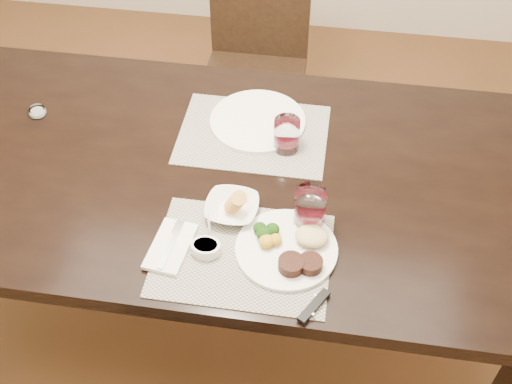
# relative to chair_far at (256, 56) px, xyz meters

# --- Properties ---
(ground_plane) EXTENTS (4.50, 4.50, 0.00)m
(ground_plane) POSITION_rel_chair_far_xyz_m (0.00, -0.93, -0.50)
(ground_plane) COLOR #432E15
(ground_plane) RESTS_ON ground
(dining_table) EXTENTS (2.00, 1.00, 0.75)m
(dining_table) POSITION_rel_chair_far_xyz_m (0.00, -0.93, 0.16)
(dining_table) COLOR black
(dining_table) RESTS_ON ground
(chair_far) EXTENTS (0.42, 0.42, 0.90)m
(chair_far) POSITION_rel_chair_far_xyz_m (0.00, 0.00, 0.00)
(chair_far) COLOR black
(chair_far) RESTS_ON ground
(placemat_near) EXTENTS (0.46, 0.34, 0.00)m
(placemat_near) POSITION_rel_chair_far_xyz_m (0.15, -1.24, 0.25)
(placemat_near) COLOR gray
(placemat_near) RESTS_ON dining_table
(placemat_far) EXTENTS (0.46, 0.34, 0.00)m
(placemat_far) POSITION_rel_chair_far_xyz_m (0.11, -0.77, 0.25)
(placemat_far) COLOR gray
(placemat_far) RESTS_ON dining_table
(dinner_plate) EXTENTS (0.27, 0.27, 0.05)m
(dinner_plate) POSITION_rel_chair_far_xyz_m (0.28, -1.21, 0.27)
(dinner_plate) COLOR white
(dinner_plate) RESTS_ON placemat_near
(napkin_fork) EXTENTS (0.12, 0.18, 0.02)m
(napkin_fork) POSITION_rel_chair_far_xyz_m (-0.04, -1.25, 0.26)
(napkin_fork) COLOR white
(napkin_fork) RESTS_ON placemat_near
(steak_knife) EXTENTS (0.10, 0.25, 0.01)m
(steak_knife) POSITION_rel_chair_far_xyz_m (0.35, -1.34, 0.26)
(steak_knife) COLOR silver
(steak_knife) RESTS_ON placemat_near
(cracker_bowl) EXTENTS (0.15, 0.15, 0.07)m
(cracker_bowl) POSITION_rel_chair_far_xyz_m (0.10, -1.10, 0.27)
(cracker_bowl) COLOR white
(cracker_bowl) RESTS_ON placemat_near
(sauce_ramekin) EXTENTS (0.08, 0.12, 0.06)m
(sauce_ramekin) POSITION_rel_chair_far_xyz_m (0.06, -1.25, 0.27)
(sauce_ramekin) COLOR white
(sauce_ramekin) RESTS_ON placemat_near
(wine_glass_near) EXTENTS (0.09, 0.09, 0.12)m
(wine_glass_near) POSITION_rel_chair_far_xyz_m (0.32, -1.10, 0.30)
(wine_glass_near) COLOR silver
(wine_glass_near) RESTS_ON placemat_near
(far_plate) EXTENTS (0.30, 0.30, 0.01)m
(far_plate) POSITION_rel_chair_far_xyz_m (0.11, -0.71, 0.26)
(far_plate) COLOR white
(far_plate) RESTS_ON placemat_far
(wine_glass_far) EXTENTS (0.08, 0.08, 0.11)m
(wine_glass_far) POSITION_rel_chair_far_xyz_m (0.22, -0.82, 0.30)
(wine_glass_far) COLOR silver
(wine_glass_far) RESTS_ON placemat_far
(salt_cellar) EXTENTS (0.05, 0.05, 0.02)m
(salt_cellar) POSITION_rel_chair_far_xyz_m (-0.59, -0.78, 0.26)
(salt_cellar) COLOR silver
(salt_cellar) RESTS_ON dining_table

